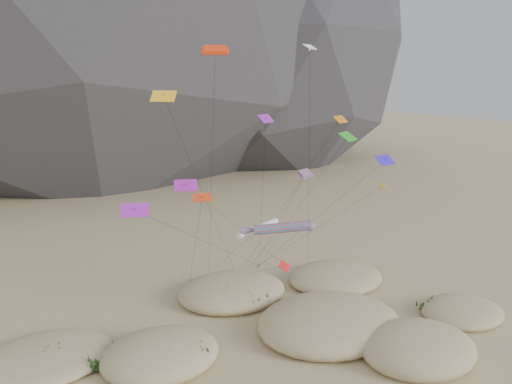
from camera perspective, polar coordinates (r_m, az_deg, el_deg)
ground at (r=49.84m, az=8.18°, el=-18.75°), size 500.00×500.00×0.00m
dunes at (r=51.21m, az=3.16°, el=-16.78°), size 52.77×37.10×3.68m
dune_grass at (r=51.44m, az=5.45°, el=-16.51°), size 41.23×28.13×1.41m
kite_stakes at (r=68.19m, az=-1.58°, el=-9.35°), size 17.65×6.25×0.30m
rainbow_tube_kite at (r=52.92m, az=2.68°, el=-4.14°), size 8.25×17.25×11.41m
white_tube_kite at (r=54.86m, az=0.41°, el=-4.12°), size 5.95×14.89×10.56m
orange_parafoil at (r=49.02m, az=-4.70°, el=15.41°), size 5.89×13.96×29.08m
multi_parafoil at (r=55.28m, az=5.58°, el=1.94°), size 2.85×15.00×16.19m
delta_kites at (r=53.23m, az=2.97°, el=3.35°), size 33.40×18.43×29.63m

